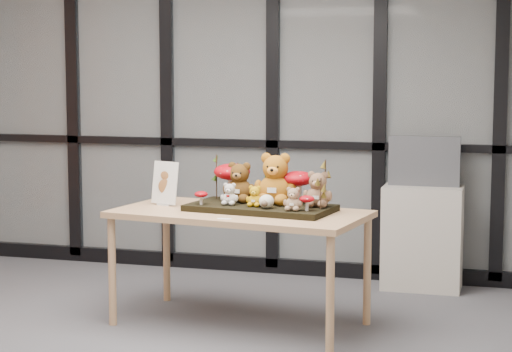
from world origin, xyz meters
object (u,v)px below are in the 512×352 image
(plush_cream_hedgehog, at_px, (267,201))
(mushroom_front_right, at_px, (307,202))
(bear_pooh_yellow, at_px, (276,176))
(mushroom_back_right, at_px, (298,186))
(bear_small_yellow, at_px, (255,195))
(diorama_tray, at_px, (261,208))
(bear_brown_medium, at_px, (239,180))
(display_table, at_px, (240,221))
(sign_holder, at_px, (165,185))
(monitor, at_px, (424,161))
(bear_white_bow, at_px, (230,193))
(cabinet, at_px, (422,238))
(bear_beige_small, at_px, (293,198))
(mushroom_front_left, at_px, (201,197))
(mushroom_back_left, at_px, (232,180))
(bear_tan_back, at_px, (318,187))

(plush_cream_hedgehog, distance_m, mushroom_front_right, 0.27)
(bear_pooh_yellow, distance_m, plush_cream_hedgehog, 0.24)
(mushroom_back_right, bearing_deg, bear_small_yellow, -139.74)
(diorama_tray, distance_m, plush_cream_hedgehog, 0.16)
(bear_pooh_yellow, xyz_separation_m, bear_brown_medium, (-0.25, 0.02, -0.04))
(mushroom_front_right, bearing_deg, display_table, 166.08)
(sign_holder, bearing_deg, bear_brown_medium, 22.49)
(diorama_tray, distance_m, monitor, 1.59)
(display_table, xyz_separation_m, mushroom_front_right, (0.47, -0.12, 0.16))
(bear_pooh_yellow, relative_size, bear_white_bow, 2.32)
(display_table, distance_m, monitor, 1.71)
(bear_white_bow, xyz_separation_m, cabinet, (1.09, 1.33, -0.47))
(diorama_tray, relative_size, monitor, 1.74)
(monitor, bearing_deg, bear_beige_small, -113.82)
(mushroom_back_right, bearing_deg, plush_cream_hedgehog, -119.32)
(monitor, bearing_deg, mushroom_front_left, -132.56)
(mushroom_back_left, bearing_deg, bear_brown_medium, -43.27)
(bear_beige_small, height_order, monitor, monitor)
(diorama_tray, bearing_deg, bear_beige_small, -24.81)
(mushroom_front_right, distance_m, cabinet, 1.60)
(bear_brown_medium, xyz_separation_m, bear_white_bow, (-0.02, -0.15, -0.07))
(mushroom_front_right, height_order, cabinet, mushroom_front_right)
(bear_beige_small, height_order, cabinet, bear_beige_small)
(mushroom_back_left, distance_m, mushroom_front_left, 0.30)
(diorama_tray, xyz_separation_m, bear_tan_back, (0.37, 0.02, 0.14))
(bear_tan_back, distance_m, bear_small_yellow, 0.40)
(diorama_tray, distance_m, mushroom_front_left, 0.39)
(bear_beige_small, xyz_separation_m, mushroom_back_right, (-0.04, 0.29, 0.04))
(display_table, distance_m, bear_beige_small, 0.44)
(bear_brown_medium, distance_m, mushroom_front_left, 0.29)
(bear_white_bow, height_order, bear_beige_small, bear_beige_small)
(bear_small_yellow, height_order, mushroom_back_left, mushroom_back_left)
(bear_white_bow, distance_m, monitor, 1.74)
(bear_pooh_yellow, bearing_deg, bear_beige_small, -45.34)
(diorama_tray, relative_size, mushroom_front_right, 8.70)
(sign_holder, bearing_deg, mushroom_back_right, 22.81)
(bear_white_bow, relative_size, mushroom_back_right, 0.67)
(display_table, relative_size, cabinet, 2.17)
(display_table, bearing_deg, diorama_tray, 26.57)
(mushroom_back_left, relative_size, mushroom_front_left, 2.80)
(diorama_tray, height_order, mushroom_back_left, mushroom_back_left)
(bear_tan_back, distance_m, plush_cream_hedgehog, 0.34)
(display_table, xyz_separation_m, bear_tan_back, (0.50, 0.07, 0.23))
(bear_brown_medium, distance_m, mushroom_back_right, 0.39)
(diorama_tray, xyz_separation_m, sign_holder, (-0.68, 0.06, 0.12))
(diorama_tray, relative_size, bear_tan_back, 3.70)
(bear_white_bow, bearing_deg, mushroom_front_left, -159.96)
(sign_holder, relative_size, cabinet, 0.38)
(bear_white_bow, bearing_deg, cabinet, 59.18)
(bear_white_bow, bearing_deg, monitor, 59.57)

